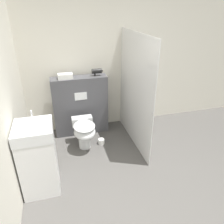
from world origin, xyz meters
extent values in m
plane|color=#565451|center=(0.00, 0.00, 0.00)|extent=(12.00, 12.00, 0.00)
cube|color=silver|center=(0.00, 2.42, 1.25)|extent=(8.00, 0.06, 2.50)
cube|color=#4C4C51|center=(-0.41, 2.19, 0.57)|extent=(1.02, 0.27, 1.13)
cube|color=white|center=(-0.41, 2.05, 0.82)|extent=(0.22, 0.01, 0.14)
cube|color=silver|center=(0.46, 1.62, 0.97)|extent=(0.01, 1.54, 1.94)
sphere|color=#B2B2B7|center=(0.46, 0.88, 0.93)|extent=(0.04, 0.04, 0.04)
cylinder|color=white|center=(-0.44, 1.63, 0.17)|extent=(0.21, 0.21, 0.34)
ellipsoid|color=white|center=(-0.44, 1.56, 0.36)|extent=(0.37, 0.45, 0.21)
ellipsoid|color=white|center=(-0.44, 1.56, 0.48)|extent=(0.36, 0.44, 0.02)
cube|color=white|center=(-0.44, 1.84, 0.42)|extent=(0.36, 0.16, 0.16)
cube|color=white|center=(-1.16, 0.84, 0.42)|extent=(0.46, 0.49, 0.85)
cube|color=white|center=(-1.16, 0.84, 0.92)|extent=(0.47, 0.50, 0.15)
cylinder|color=silver|center=(-1.16, 0.98, 1.06)|extent=(0.02, 0.02, 0.14)
cylinder|color=black|center=(-0.07, 2.19, 1.22)|extent=(0.18, 0.09, 0.09)
cone|color=black|center=(0.03, 2.19, 1.22)|extent=(0.03, 0.08, 0.08)
cylinder|color=black|center=(-0.11, 2.19, 1.17)|extent=(0.03, 0.03, 0.08)
cube|color=white|center=(-0.64, 2.16, 1.18)|extent=(0.26, 0.15, 0.09)
cylinder|color=white|center=(-0.13, 1.65, 0.05)|extent=(0.12, 0.12, 0.10)
camera|label=1|loc=(-0.83, -1.63, 2.32)|focal=35.00mm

